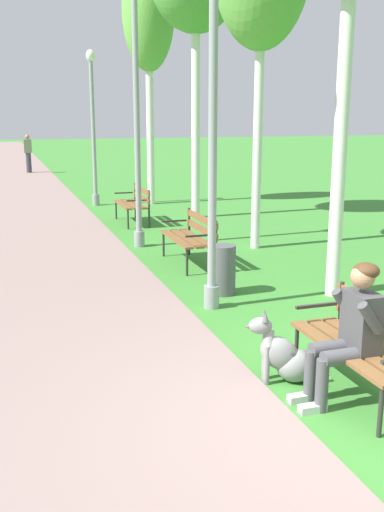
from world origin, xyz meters
TOP-DOWN VIEW (x-y plane):
  - ground_plane at (0.00, 0.00)m, footprint 120.00×120.00m
  - paved_path at (-2.03, 24.00)m, footprint 3.31×60.00m
  - park_bench_near at (0.42, 0.44)m, footprint 0.55×1.50m
  - park_bench_mid at (0.44, 5.46)m, footprint 0.55×1.50m
  - park_bench_far at (0.37, 9.56)m, footprint 0.55×1.50m
  - person_seated_on_near_bench at (0.22, 0.36)m, footprint 0.74×0.49m
  - dog_grey at (-0.13, 0.88)m, footprint 0.81×0.41m
  - lamp_post_near at (-0.03, 3.17)m, footprint 0.24×0.24m
  - lamp_post_mid at (-0.09, 7.08)m, footprint 0.24×0.24m
  - lamp_post_far at (-0.03, 12.64)m, footprint 0.24×0.24m
  - birch_tree_fifth at (1.51, 12.43)m, footprint 1.41×1.42m
  - litter_bin at (0.33, 3.70)m, footprint 0.36×0.36m
  - pedestrian_distant at (-1.30, 22.73)m, footprint 0.32×0.22m

SIDE VIEW (x-z plane):
  - ground_plane at x=0.00m, z-range 0.00..0.00m
  - paved_path at x=-2.03m, z-range 0.00..0.04m
  - dog_grey at x=-0.13m, z-range -0.09..0.61m
  - litter_bin at x=0.33m, z-range 0.00..0.70m
  - park_bench_near at x=0.42m, z-range 0.09..0.94m
  - park_bench_mid at x=0.44m, z-range 0.09..0.94m
  - park_bench_far at x=0.37m, z-range 0.09..0.94m
  - person_seated_on_near_bench at x=0.22m, z-range 0.06..1.31m
  - pedestrian_distant at x=-1.30m, z-range 0.02..1.67m
  - lamp_post_far at x=-0.03m, z-range 0.07..4.22m
  - lamp_post_near at x=-0.03m, z-range 0.08..4.67m
  - lamp_post_mid at x=-0.09m, z-range 0.08..4.85m
  - birch_tree_fifth at x=1.51m, z-range 1.71..8.48m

